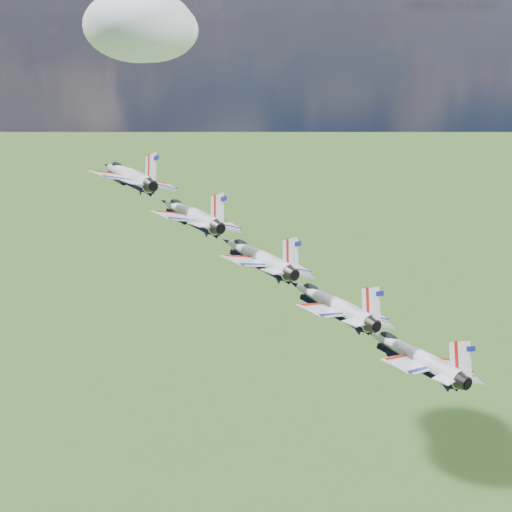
{
  "coord_description": "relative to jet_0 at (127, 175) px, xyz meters",
  "views": [
    {
      "loc": [
        -22.76,
        -71.35,
        168.18
      ],
      "look_at": [
        -5.12,
        6.99,
        139.86
      ],
      "focal_mm": 50.0,
      "sensor_mm": 36.0,
      "label": 1
    }
  ],
  "objects": [
    {
      "name": "cloud_far",
      "position": [
        29.38,
        183.89,
        18.03
      ],
      "size": [
        63.69,
        50.05,
        25.02
      ],
      "primitive_type": "ellipsoid",
      "color": "white"
    },
    {
      "name": "jet_0",
      "position": [
        0.0,
        0.0,
        0.0
      ],
      "size": [
        16.67,
        19.15,
        7.69
      ],
      "primitive_type": null,
      "rotation": [
        0.0,
        0.29,
        0.36
      ],
      "color": "white"
    },
    {
      "name": "jet_3",
      "position": [
        21.05,
        -21.62,
        -11.13
      ],
      "size": [
        16.67,
        19.15,
        7.69
      ],
      "primitive_type": null,
      "rotation": [
        0.0,
        0.29,
        0.36
      ],
      "color": "white"
    },
    {
      "name": "jet_2",
      "position": [
        14.04,
        -14.41,
        -7.42
      ],
      "size": [
        16.67,
        19.15,
        7.69
      ],
      "primitive_type": null,
      "rotation": [
        0.0,
        0.29,
        0.36
      ],
      "color": "white"
    },
    {
      "name": "jet_4",
      "position": [
        28.07,
        -28.82,
        -14.84
      ],
      "size": [
        16.67,
        19.15,
        7.69
      ],
      "primitive_type": null,
      "rotation": [
        0.0,
        0.29,
        0.36
      ],
      "color": "silver"
    },
    {
      "name": "jet_1",
      "position": [
        7.02,
        -7.21,
        -3.71
      ],
      "size": [
        16.67,
        19.15,
        7.69
      ],
      "primitive_type": null,
      "rotation": [
        0.0,
        0.29,
        0.36
      ],
      "color": "white"
    }
  ]
}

